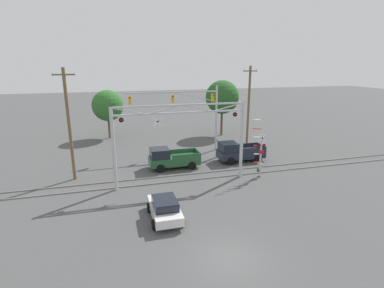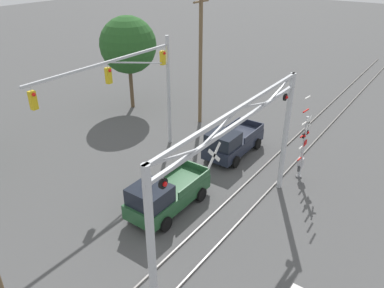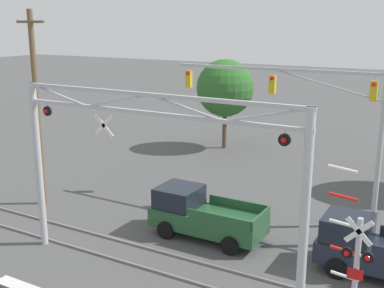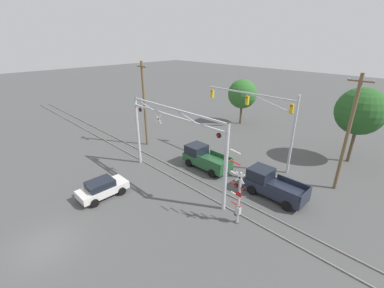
% 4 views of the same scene
% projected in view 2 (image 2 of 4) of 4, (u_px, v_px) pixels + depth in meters
% --- Properties ---
extents(rail_track_near, '(80.00, 0.08, 0.10)m').
position_uv_depth(rail_track_near, '(226.00, 236.00, 18.33)').
color(rail_track_near, gray).
rests_on(rail_track_near, ground_plane).
extents(rail_track_far, '(80.00, 0.08, 0.10)m').
position_uv_depth(rail_track_far, '(202.00, 225.00, 19.07)').
color(rail_track_far, gray).
rests_on(rail_track_far, ground_plane).
extents(crossing_gantry, '(11.50, 0.31, 6.95)m').
position_uv_depth(crossing_gantry, '(236.00, 161.00, 16.14)').
color(crossing_gantry, '#B7BABF').
rests_on(crossing_gantry, ground_plane).
extents(crossing_signal_mast, '(1.43, 0.35, 5.48)m').
position_uv_depth(crossing_signal_mast, '(303.00, 148.00, 22.18)').
color(crossing_signal_mast, '#B7BABF').
rests_on(crossing_signal_mast, ground_plane).
extents(traffic_signal_span, '(10.54, 0.39, 7.66)m').
position_uv_depth(traffic_signal_span, '(142.00, 81.00, 23.12)').
color(traffic_signal_span, '#B7BABF').
rests_on(traffic_signal_span, ground_plane).
extents(pickup_truck_lead, '(5.04, 2.30, 2.11)m').
position_uv_depth(pickup_truck_lead, '(165.00, 195.00, 19.75)').
color(pickup_truck_lead, '#23512D').
rests_on(pickup_truck_lead, ground_plane).
extents(pickup_truck_following, '(4.99, 2.30, 2.11)m').
position_uv_depth(pickup_truck_following, '(232.00, 142.00, 25.17)').
color(pickup_truck_following, '#1E2333').
rests_on(pickup_truck_following, ground_plane).
extents(utility_pole_right, '(1.80, 0.28, 9.88)m').
position_uv_depth(utility_pole_right, '(200.00, 60.00, 28.29)').
color(utility_pole_right, brown).
rests_on(utility_pole_right, ground_plane).
extents(background_tree_beyond_span, '(4.72, 4.72, 7.87)m').
position_uv_depth(background_tree_beyond_span, '(128.00, 45.00, 30.96)').
color(background_tree_beyond_span, brown).
rests_on(background_tree_beyond_span, ground_plane).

